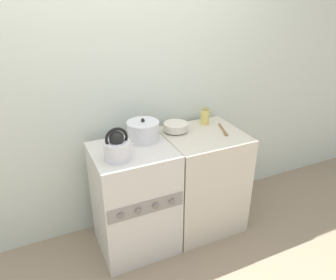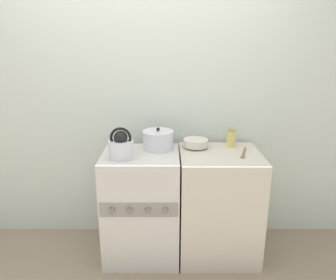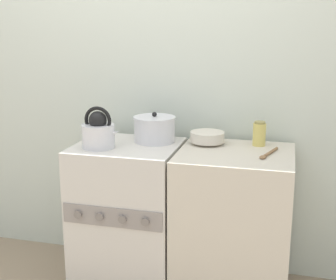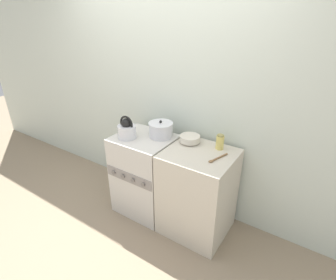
# 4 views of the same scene
# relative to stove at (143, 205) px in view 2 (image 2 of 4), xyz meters

# --- Properties ---
(ground_plane) EXTENTS (12.00, 12.00, 0.00)m
(ground_plane) POSITION_rel_stove_xyz_m (0.00, -0.26, -0.44)
(ground_plane) COLOR gray
(wall_back) EXTENTS (7.00, 0.06, 2.50)m
(wall_back) POSITION_rel_stove_xyz_m (0.00, 0.39, 0.81)
(wall_back) COLOR silver
(wall_back) RESTS_ON ground_plane
(stove) EXTENTS (0.59, 0.54, 0.88)m
(stove) POSITION_rel_stove_xyz_m (0.00, 0.00, 0.00)
(stove) COLOR beige
(stove) RESTS_ON ground_plane
(counter) EXTENTS (0.63, 0.58, 0.88)m
(counter) POSITION_rel_stove_xyz_m (0.62, 0.03, -0.00)
(counter) COLOR beige
(counter) RESTS_ON ground_plane
(kettle) EXTENTS (0.23, 0.18, 0.23)m
(kettle) POSITION_rel_stove_xyz_m (-0.13, -0.09, 0.53)
(kettle) COLOR silver
(kettle) RESTS_ON stove
(cooking_pot) EXTENTS (0.25, 0.25, 0.18)m
(cooking_pot) POSITION_rel_stove_xyz_m (0.13, 0.12, 0.52)
(cooking_pot) COLOR silver
(cooking_pot) RESTS_ON stove
(enamel_bowl) EXTENTS (0.20, 0.20, 0.07)m
(enamel_bowl) POSITION_rel_stove_xyz_m (0.44, 0.17, 0.47)
(enamel_bowl) COLOR beige
(enamel_bowl) RESTS_ON counter
(storage_jar) EXTENTS (0.07, 0.07, 0.14)m
(storage_jar) POSITION_rel_stove_xyz_m (0.73, 0.21, 0.50)
(storage_jar) COLOR #E0CC66
(storage_jar) RESTS_ON counter
(wooden_spoon) EXTENTS (0.10, 0.23, 0.02)m
(wooden_spoon) POSITION_rel_stove_xyz_m (0.79, 0.01, 0.44)
(wooden_spoon) COLOR olive
(wooden_spoon) RESTS_ON counter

